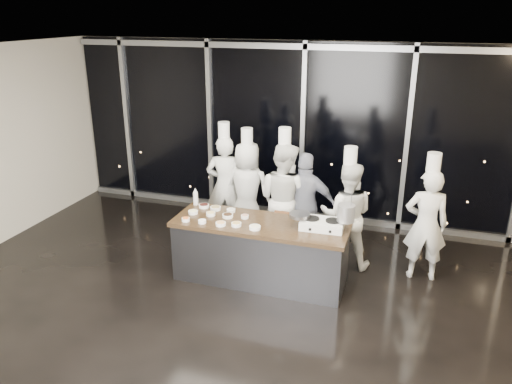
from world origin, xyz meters
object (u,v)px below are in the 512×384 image
Objects in this scene: chef_center at (284,198)px; chef_side at (426,224)px; chef_left at (247,190)px; guest at (305,205)px; demo_counter at (260,251)px; stock_pot at (346,213)px; frying_pan at (299,215)px; stove at (322,224)px; chef_right at (347,215)px; chef_far_left at (225,185)px.

chef_side is (2.14, -0.19, -0.06)m from chef_center.
chef_left is 1.11m from guest.
guest is at bearing 68.24° from demo_counter.
demo_counter is at bearing 12.60° from chef_side.
demo_counter is 2.38m from chef_side.
frying_pan is at bearing -176.19° from stock_pot.
chef_left reaches higher than frying_pan.
chef_left is (-1.51, 1.26, -0.12)m from stove.
chef_side is at bearing 172.75° from chef_right.
frying_pan is 0.63m from stock_pot.
guest is at bearing 163.79° from chef_left.
demo_counter is at bearing 115.89° from chef_far_left.
demo_counter is 1.00m from stove.
guest is 0.70m from chef_right.
chef_center is 1.09× the size of chef_right.
frying_pan is 0.27× the size of chef_side.
chef_right is at bearing -168.36° from chef_center.
chef_right is at bearing 96.30° from stock_pot.
stove is at bearing 133.89° from chef_far_left.
stove is (0.85, 0.07, 0.51)m from demo_counter.
chef_left is (0.41, -0.03, -0.04)m from chef_far_left.
chef_center is at bearing 149.78° from chef_far_left.
stock_pot is (0.63, 0.04, 0.09)m from frying_pan.
chef_center is at bearing 2.96° from guest.
stove is at bearing 113.20° from guest.
demo_counter is 4.90× the size of frying_pan.
chef_left is at bearing 130.79° from frying_pan.
stove is 0.31× the size of chef_left.
chef_left is at bearing 116.15° from demo_counter.
stock_pot is at bearing 1.78° from frying_pan.
chef_side is at bearing 20.14° from demo_counter.
frying_pan is (-0.32, -0.02, 0.10)m from stove.
guest is (-0.75, 0.93, -0.32)m from stock_pot.
demo_counter is at bearing -177.41° from stove.
chef_far_left is at bearing -17.27° from chef_side.
chef_right is at bearing 37.60° from demo_counter.
chef_center reaches higher than guest.
chef_right is at bearing 153.89° from chef_far_left.
stock_pot reaches higher than stove.
chef_side is at bearing 158.21° from chef_far_left.
stove is 0.32× the size of chef_right.
chef_left is at bearing -22.26° from chef_right.
chef_side reaches higher than demo_counter.
guest is at bearing 128.84° from stock_pot.
demo_counter is 1.54m from chef_left.
chef_far_left is 1.18× the size of guest.
stove is 1.54m from chef_side.
demo_counter is 1.48× the size of guest.
chef_right reaches higher than demo_counter.
guest is (0.41, 1.02, 0.38)m from demo_counter.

